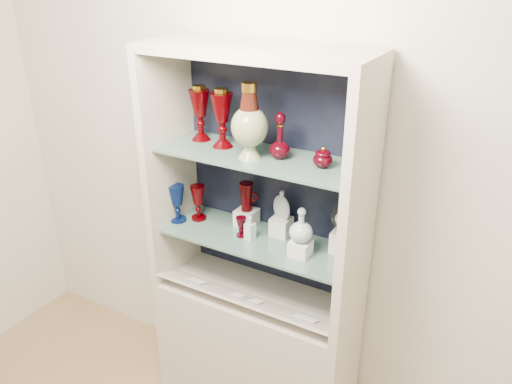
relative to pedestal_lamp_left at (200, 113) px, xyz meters
The scene contains 31 objects.
wall_back 0.42m from the pedestal_lamp_left, 22.97° to the left, with size 3.50×0.02×2.80m, color beige.
cabinet_base 1.27m from the pedestal_lamp_left, 12.31° to the right, with size 1.00×0.40×0.75m, color #BDB4A1.
cabinet_back_panel 0.45m from the pedestal_lamp_left, 18.59° to the left, with size 0.98×0.02×1.15m, color black.
cabinet_side_left 0.32m from the pedestal_lamp_left, 151.45° to the right, with size 0.04×0.40×1.15m, color #BDB4A1.
cabinet_side_right 0.87m from the pedestal_lamp_left, ahead, with size 0.04×0.40×1.15m, color #BDB4A1.
cabinet_top_cap 0.47m from the pedestal_lamp_left, 12.31° to the right, with size 1.00×0.40×0.04m, color #BDB4A1.
shelf_lower 0.66m from the pedestal_lamp_left, ahead, with size 0.92×0.34×0.01m, color slate.
shelf_upper 0.37m from the pedestal_lamp_left, ahead, with size 0.92×0.34×0.01m, color slate.
label_ledge 0.91m from the pedestal_lamp_left, 28.34° to the right, with size 0.92×0.18×0.01m, color #BDB4A1.
label_card_0 0.83m from the pedestal_lamp_left, 71.15° to the right, with size 0.10×0.07×0.00m, color white.
label_card_1 1.06m from the pedestal_lamp_left, 15.60° to the right, with size 0.10×0.07×0.00m, color white.
label_card_2 0.91m from the pedestal_lamp_left, 25.67° to the right, with size 0.10×0.07×0.00m, color white.
label_card_3 0.89m from the pedestal_lamp_left, 29.17° to the right, with size 0.10×0.07×0.00m, color white.
pedestal_lamp_left is the anchor object (origin of this frame).
pedestal_lamp_right 0.15m from the pedestal_lamp_left, 13.12° to the right, with size 0.10×0.10×0.27m, color #400002, non-canonical shape.
enamel_urn 0.34m from the pedestal_lamp_left, 17.25° to the right, with size 0.16×0.16×0.33m, color #104A1A, non-canonical shape.
ruby_decanter_a 0.44m from the pedestal_lamp_left, ahead, with size 0.09×0.09×0.23m, color #390009, non-canonical shape.
ruby_decanter_b 0.78m from the pedestal_lamp_left, ahead, with size 0.09×0.09×0.20m, color #390009, non-canonical shape.
lidded_bowl 0.65m from the pedestal_lamp_left, ahead, with size 0.08×0.08×0.09m, color #390009, non-canonical shape.
cobalt_goblet 0.47m from the pedestal_lamp_left, 135.54° to the right, with size 0.08×0.08×0.19m, color #071545, non-canonical shape.
ruby_goblet_tall 0.46m from the pedestal_lamp_left, 120.75° to the right, with size 0.08×0.08×0.18m, color #400002, non-canonical shape.
ruby_goblet_small 0.57m from the pedestal_lamp_left, 15.78° to the right, with size 0.05×0.05×0.10m, color #390009, non-canonical shape.
riser_ruby_pitcher 0.56m from the pedestal_lamp_left, 10.06° to the left, with size 0.10×0.10×0.08m, color silver.
ruby_pitcher 0.46m from the pedestal_lamp_left, 10.06° to the left, with size 0.11×0.07×0.14m, color #400002, non-canonical shape.
clear_square_bottle 0.59m from the pedestal_lamp_left, 14.16° to the right, with size 0.04×0.04×0.12m, color #ACC2C9, non-canonical shape.
riser_flat_flask 0.66m from the pedestal_lamp_left, ahead, with size 0.09×0.09×0.09m, color silver.
flat_flask 0.57m from the pedestal_lamp_left, ahead, with size 0.10×0.04×0.14m, color #AEB7C3, non-canonical shape.
riser_clear_round_decanter 0.78m from the pedestal_lamp_left, ahead, with size 0.09×0.09×0.07m, color silver.
clear_round_decanter 0.71m from the pedestal_lamp_left, ahead, with size 0.10×0.10×0.16m, color #ACC2C9, non-canonical shape.
riser_cameo_medallion 0.88m from the pedestal_lamp_left, ahead, with size 0.08×0.08×0.10m, color silver.
cameo_medallion 0.82m from the pedestal_lamp_left, ahead, with size 0.10×0.04×0.12m, color black, non-canonical shape.
Camera 1 is at (1.00, -0.25, 2.24)m, focal length 35.00 mm.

